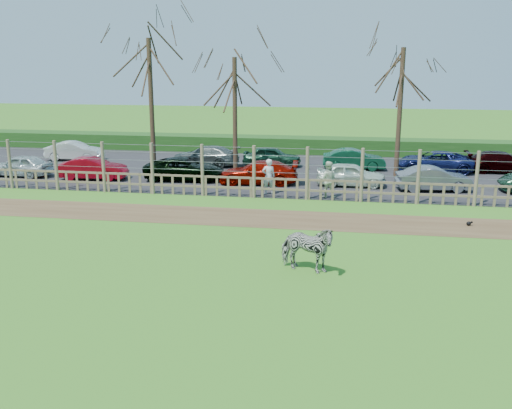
% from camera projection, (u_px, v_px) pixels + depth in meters
% --- Properties ---
extents(ground, '(120.00, 120.00, 0.00)m').
position_uv_depth(ground, '(215.00, 252.00, 19.45)').
color(ground, '#55A62E').
rests_on(ground, ground).
extents(dirt_strip, '(34.00, 2.80, 0.01)m').
position_uv_depth(dirt_strip, '(240.00, 217.00, 23.75)').
color(dirt_strip, brown).
rests_on(dirt_strip, ground).
extents(asphalt, '(44.00, 13.00, 0.04)m').
position_uv_depth(asphalt, '(272.00, 171.00, 33.30)').
color(asphalt, '#232326').
rests_on(asphalt, ground).
extents(hedge, '(46.00, 2.00, 1.10)m').
position_uv_depth(hedge, '(286.00, 145.00, 39.86)').
color(hedge, '#1E4716').
rests_on(hedge, ground).
extents(fence, '(30.16, 0.16, 2.50)m').
position_uv_depth(fence, '(254.00, 181.00, 26.89)').
color(fence, brown).
rests_on(fence, ground).
extents(tree_left, '(4.80, 4.80, 7.88)m').
position_uv_depth(tree_left, '(150.00, 74.00, 31.02)').
color(tree_left, '#3D2B1E').
rests_on(tree_left, ground).
extents(tree_mid, '(4.80, 4.80, 6.83)m').
position_uv_depth(tree_mid, '(235.00, 87.00, 31.45)').
color(tree_mid, '#3D2B1E').
rests_on(tree_mid, ground).
extents(tree_right, '(4.80, 4.80, 7.35)m').
position_uv_depth(tree_right, '(402.00, 81.00, 30.42)').
color(tree_right, '#3D2B1E').
rests_on(tree_right, ground).
extents(zebra, '(1.96, 1.29, 1.52)m').
position_uv_depth(zebra, '(306.00, 248.00, 17.51)').
color(zebra, gray).
rests_on(zebra, ground).
extents(visitor_a, '(0.72, 0.57, 1.72)m').
position_uv_depth(visitor_a, '(269.00, 176.00, 27.46)').
color(visitor_a, silver).
rests_on(visitor_a, asphalt).
extents(visitor_b, '(0.85, 0.67, 1.72)m').
position_uv_depth(visitor_b, '(328.00, 179.00, 26.79)').
color(visitor_b, beige).
rests_on(visitor_b, asphalt).
extents(crow, '(0.24, 0.18, 0.20)m').
position_uv_depth(crow, '(469.00, 223.00, 22.52)').
color(crow, black).
rests_on(crow, ground).
extents(car_0, '(3.56, 1.51, 1.20)m').
position_uv_depth(car_0, '(20.00, 166.00, 31.70)').
color(car_0, '#B2C0BC').
rests_on(car_0, asphalt).
extents(car_1, '(3.76, 1.65, 1.20)m').
position_uv_depth(car_1, '(93.00, 168.00, 30.88)').
color(car_1, maroon).
rests_on(car_1, asphalt).
extents(car_2, '(4.42, 2.22, 1.20)m').
position_uv_depth(car_2, '(185.00, 169.00, 30.74)').
color(car_2, black).
rests_on(car_2, asphalt).
extents(car_3, '(4.24, 1.96, 1.20)m').
position_uv_depth(car_3, '(258.00, 172.00, 29.81)').
color(car_3, '#880B02').
rests_on(car_3, asphalt).
extents(car_4, '(3.53, 1.43, 1.20)m').
position_uv_depth(car_4, '(351.00, 174.00, 29.27)').
color(car_4, silver).
rests_on(car_4, asphalt).
extents(car_5, '(3.78, 1.75, 1.20)m').
position_uv_depth(car_5, '(434.00, 179.00, 28.21)').
color(car_5, slate).
rests_on(car_5, asphalt).
extents(car_7, '(3.74, 1.60, 1.20)m').
position_uv_depth(car_7, '(75.00, 151.00, 36.68)').
color(car_7, white).
rests_on(car_7, asphalt).
extents(car_9, '(4.27, 2.06, 1.20)m').
position_uv_depth(car_9, '(205.00, 156.00, 34.89)').
color(car_9, '#525D59').
rests_on(car_9, asphalt).
extents(car_10, '(3.57, 1.53, 1.20)m').
position_uv_depth(car_10, '(272.00, 156.00, 34.65)').
color(car_10, '#19422C').
rests_on(car_10, asphalt).
extents(car_11, '(3.72, 1.51, 1.20)m').
position_uv_depth(car_11, '(354.00, 159.00, 33.66)').
color(car_11, '#0F4A2D').
rests_on(car_11, asphalt).
extents(car_12, '(4.35, 2.06, 1.20)m').
position_uv_depth(car_12, '(434.00, 162.00, 32.92)').
color(car_12, '#141C50').
rests_on(car_12, asphalt).
extents(car_13, '(4.16, 1.74, 1.20)m').
position_uv_depth(car_13, '(502.00, 162.00, 32.74)').
color(car_13, black).
rests_on(car_13, asphalt).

